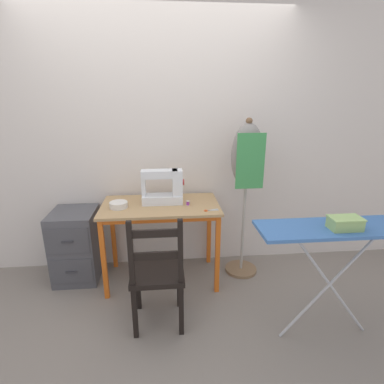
% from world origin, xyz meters
% --- Properties ---
extents(ground_plane, '(14.00, 14.00, 0.00)m').
position_xyz_m(ground_plane, '(0.00, 0.00, 0.00)').
color(ground_plane, gray).
extents(wall_back, '(10.00, 0.05, 2.55)m').
position_xyz_m(wall_back, '(0.00, 0.66, 1.27)').
color(wall_back, silver).
rests_on(wall_back, ground_plane).
extents(sewing_table, '(1.07, 0.60, 0.78)m').
position_xyz_m(sewing_table, '(0.00, 0.28, 0.68)').
color(sewing_table, tan).
rests_on(sewing_table, ground_plane).
extents(sewing_machine, '(0.39, 0.16, 0.34)m').
position_xyz_m(sewing_machine, '(0.05, 0.33, 0.93)').
color(sewing_machine, white).
rests_on(sewing_machine, sewing_table).
extents(fabric_bowl, '(0.16, 0.16, 0.05)m').
position_xyz_m(fabric_bowl, '(-0.37, 0.25, 0.81)').
color(fabric_bowl, silver).
rests_on(fabric_bowl, sewing_table).
extents(scissors, '(0.13, 0.06, 0.01)m').
position_xyz_m(scissors, '(0.42, 0.10, 0.78)').
color(scissors, silver).
rests_on(scissors, sewing_table).
extents(thread_spool_near_machine, '(0.03, 0.03, 0.04)m').
position_xyz_m(thread_spool_near_machine, '(0.25, 0.25, 0.80)').
color(thread_spool_near_machine, purple).
rests_on(thread_spool_near_machine, sewing_table).
extents(wooden_chair, '(0.40, 0.38, 0.94)m').
position_xyz_m(wooden_chair, '(-0.03, -0.32, 0.45)').
color(wooden_chair, black).
rests_on(wooden_chair, ground_plane).
extents(filing_cabinet, '(0.41, 0.47, 0.69)m').
position_xyz_m(filing_cabinet, '(-0.82, 0.40, 0.35)').
color(filing_cabinet, '#4C4C51').
rests_on(filing_cabinet, ground_plane).
extents(dress_form, '(0.32, 0.32, 1.55)m').
position_xyz_m(dress_form, '(0.81, 0.35, 1.11)').
color(dress_form, '#846647').
rests_on(dress_form, ground_plane).
extents(ironing_board, '(1.11, 0.33, 0.90)m').
position_xyz_m(ironing_board, '(1.21, -0.55, 0.84)').
color(ironing_board, '#3D6BAD').
rests_on(ironing_board, ground_plane).
extents(storage_box, '(0.21, 0.13, 0.08)m').
position_xyz_m(storage_box, '(1.22, -0.59, 0.93)').
color(storage_box, '#8EB266').
rests_on(storage_box, ironing_board).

